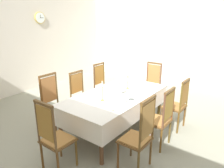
{
  "coord_description": "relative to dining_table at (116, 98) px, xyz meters",
  "views": [
    {
      "loc": [
        -3.23,
        -2.53,
        2.27
      ],
      "look_at": [
        -0.11,
        -0.18,
        1.02
      ],
      "focal_mm": 33.94,
      "sensor_mm": 36.0,
      "label": 1
    }
  ],
  "objects": [
    {
      "name": "bowl_near_left",
      "position": [
        -0.1,
        -0.43,
        0.09
      ],
      "size": [
        0.16,
        0.16,
        0.03
      ],
      "color": "white",
      "rests_on": "tablecloth"
    },
    {
      "name": "right_wall",
      "position": [
        3.66,
        0.19,
        1.09
      ],
      "size": [
        0.08,
        6.88,
        3.58
      ],
      "primitive_type": "cube",
      "color": "silver",
      "rests_on": "ground"
    },
    {
      "name": "chair_north_b",
      "position": [
        -0.01,
        0.99,
        -0.14
      ],
      "size": [
        0.44,
        0.42,
        1.08
      ],
      "rotation": [
        0.0,
        0.0,
        3.14
      ],
      "color": "brown",
      "rests_on": "ground"
    },
    {
      "name": "soup_tureen",
      "position": [
        0.11,
        0.0,
        0.18
      ],
      "size": [
        0.26,
        0.26,
        0.21
      ],
      "color": "white",
      "rests_on": "tablecloth"
    },
    {
      "name": "spoon_secondary",
      "position": [
        -0.65,
        -0.44,
        0.08
      ],
      "size": [
        0.03,
        0.18,
        0.01
      ],
      "rotation": [
        0.0,
        0.0,
        0.06
      ],
      "color": "gold",
      "rests_on": "tablecloth"
    },
    {
      "name": "chair_north_a",
      "position": [
        -0.78,
        0.99,
        -0.11
      ],
      "size": [
        0.44,
        0.42,
        1.18
      ],
      "rotation": [
        0.0,
        0.0,
        3.14
      ],
      "color": "brown",
      "rests_on": "ground"
    },
    {
      "name": "ground",
      "position": [
        0.0,
        0.19,
        -0.72
      ],
      "size": [
        7.23,
        6.88,
        0.04
      ],
      "primitive_type": "cube",
      "color": "#989886"
    },
    {
      "name": "chair_south_b",
      "position": [
        -0.01,
        -0.99,
        -0.13
      ],
      "size": [
        0.44,
        0.42,
        1.11
      ],
      "color": "brown",
      "rests_on": "ground"
    },
    {
      "name": "back_wall",
      "position": [
        0.0,
        3.67,
        1.09
      ],
      "size": [
        7.23,
        0.08,
        3.58
      ],
      "primitive_type": "cube",
      "color": "silver",
      "rests_on": "ground"
    },
    {
      "name": "mounted_clock",
      "position": [
        0.91,
        3.6,
        1.53
      ],
      "size": [
        0.35,
        0.06,
        0.35
      ],
      "color": "#D1B251"
    },
    {
      "name": "chair_north_c",
      "position": [
        0.79,
        0.99,
        -0.12
      ],
      "size": [
        0.44,
        0.42,
        1.13
      ],
      "rotation": [
        0.0,
        0.0,
        3.14
      ],
      "color": "brown",
      "rests_on": "ground"
    },
    {
      "name": "bowl_near_right",
      "position": [
        -0.53,
        -0.46,
        0.1
      ],
      "size": [
        0.17,
        0.17,
        0.04
      ],
      "color": "white",
      "rests_on": "tablecloth"
    },
    {
      "name": "candlestick_west",
      "position": [
        -0.43,
        -0.0,
        0.23
      ],
      "size": [
        0.07,
        0.07,
        0.38
      ],
      "color": "gold",
      "rests_on": "tablecloth"
    },
    {
      "name": "chair_head_west",
      "position": [
        -1.56,
        -0.0,
        -0.11
      ],
      "size": [
        0.42,
        0.44,
        1.16
      ],
      "rotation": [
        0.0,
        0.0,
        -1.57
      ],
      "color": "brown",
      "rests_on": "ground"
    },
    {
      "name": "chair_head_east",
      "position": [
        1.56,
        0.0,
        -0.12
      ],
      "size": [
        0.42,
        0.44,
        1.14
      ],
      "rotation": [
        0.0,
        0.0,
        1.57
      ],
      "color": "brown",
      "rests_on": "ground"
    },
    {
      "name": "chair_south_c",
      "position": [
        0.79,
        -0.99,
        -0.14
      ],
      "size": [
        0.44,
        0.42,
        1.09
      ],
      "color": "brown",
      "rests_on": "ground"
    },
    {
      "name": "chair_south_a",
      "position": [
        -0.78,
        -1.0,
        -0.1
      ],
      "size": [
        0.44,
        0.42,
        1.2
      ],
      "color": "brown",
      "rests_on": "ground"
    },
    {
      "name": "dining_table",
      "position": [
        0.0,
        0.0,
        0.0
      ],
      "size": [
        2.3,
        1.17,
        0.77
      ],
      "color": "brown",
      "rests_on": "ground"
    },
    {
      "name": "candlestick_east",
      "position": [
        0.43,
        -0.0,
        0.24
      ],
      "size": [
        0.07,
        0.07,
        0.39
      ],
      "color": "gold",
      "rests_on": "tablecloth"
    },
    {
      "name": "tablecloth",
      "position": [
        0.0,
        -0.0,
        -0.01
      ],
      "size": [
        2.32,
        1.19,
        0.37
      ],
      "color": "white",
      "rests_on": "dining_table"
    },
    {
      "name": "spoon_primary",
      "position": [
        -0.2,
        -0.4,
        0.08
      ],
      "size": [
        0.03,
        0.18,
        0.01
      ],
      "rotation": [
        0.0,
        0.0,
        -0.07
      ],
      "color": "gold",
      "rests_on": "tablecloth"
    }
  ]
}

